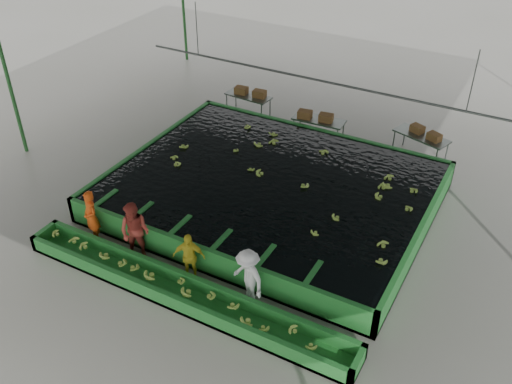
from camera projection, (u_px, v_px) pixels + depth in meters
The scene contains 21 objects.
ground at pixel (248, 226), 17.82m from camera, with size 80.00×80.00×0.00m, color gray.
shed_roof at pixel (247, 76), 14.99m from camera, with size 20.00×22.00×0.04m, color gray.
shed_posts at pixel (248, 158), 16.40m from camera, with size 20.00×22.00×5.00m, color #28632A, non-canonical shape.
flotation_tank at pixel (271, 191), 18.65m from camera, with size 10.00×8.00×0.90m, color #247B2D, non-canonical shape.
tank_water at pixel (271, 181), 18.42m from camera, with size 9.70×7.70×0.00m, color black.
sorting_trough at pixel (181, 292), 15.07m from camera, with size 10.00×1.00×0.50m, color #247B2D, non-canonical shape.
cableway_rail at pixel (319, 80), 19.73m from camera, with size 0.08×0.08×14.00m, color #59605B.
rail_hanger_left at pixel (197, 29), 21.16m from camera, with size 0.04×0.04×2.00m, color #59605B.
rail_hanger_right at pixel (473, 81), 17.18m from camera, with size 0.04×0.04×2.00m, color #59605B.
worker_a at pixel (91, 217), 16.80m from camera, with size 0.63×0.41×1.71m, color #F04F12.
worker_b at pixel (135, 232), 16.10m from camera, with size 0.90×0.70×1.85m, color #AE3B2F.
worker_c at pixel (189, 257), 15.47m from camera, with size 0.89×0.37×1.51m, color yellow.
worker_d at pixel (248, 277), 14.69m from camera, with size 1.09×0.63×1.69m, color white.
packing_table_left at pixel (248, 105), 23.98m from camera, with size 1.93×0.77×0.88m, color #59605B, non-canonical shape.
packing_table_mid at pixel (318, 130), 22.12m from camera, with size 2.00×0.80×0.91m, color #59605B, non-canonical shape.
packing_table_right at pixel (420, 146), 21.04m from camera, with size 2.02×0.81×0.92m, color #59605B, non-canonical shape.
box_stack_left at pixel (250, 95), 23.72m from camera, with size 1.35×0.37×0.29m, color brown, non-canonical shape.
box_stack_mid at pixel (315, 119), 21.84m from camera, with size 1.36×0.38×0.29m, color brown, non-canonical shape.
box_stack_right at pixel (425, 136), 20.74m from camera, with size 1.25×0.35×0.27m, color brown, non-canonical shape.
floating_bananas at pixel (282, 169), 19.00m from camera, with size 8.14×5.55×0.11m, color #A2C849, non-canonical shape.
trough_bananas at pixel (181, 288), 14.99m from camera, with size 8.71×0.58×0.12m, color #A2C849, non-canonical shape.
Camera 1 is at (7.02, -12.23, 10.95)m, focal length 40.00 mm.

